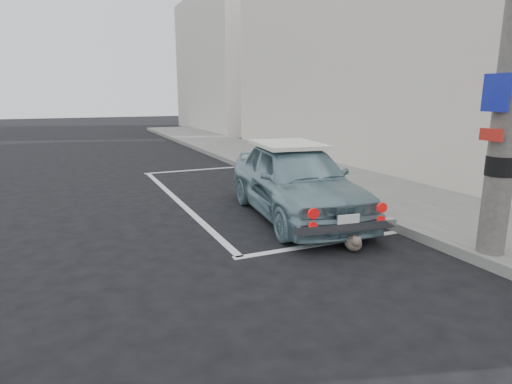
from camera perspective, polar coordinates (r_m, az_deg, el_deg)
ground at (r=6.70m, az=3.47°, el=-6.13°), size 80.00×80.00×0.00m
sidewalk at (r=10.01m, az=14.55°, el=0.30°), size 2.80×40.00×0.15m
shop_building at (r=13.42m, az=20.89°, el=17.64°), size 3.50×18.00×7.00m
building_far at (r=27.31m, az=-4.22°, el=16.63°), size 3.50×10.00×8.00m
pline_rear at (r=6.54m, az=9.43°, el=-6.75°), size 3.00×0.12×0.01m
pline_front at (r=12.78m, az=-8.03°, el=2.93°), size 3.00×0.12×0.01m
pline_side at (r=9.12m, az=-10.36°, el=-1.16°), size 0.12×7.00×0.01m
retro_coupe at (r=7.74m, az=5.30°, el=1.65°), size 2.09×4.14×1.35m
cat at (r=6.28m, az=12.88°, el=-6.51°), size 0.35×0.50×0.29m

